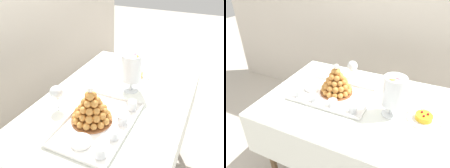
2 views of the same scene
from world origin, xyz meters
The scene contains 12 objects.
backdrop_wall centered at (0.00, 1.15, 1.25)m, with size 4.80×0.10×2.50m, color silver.
buffet_table centered at (0.00, 0.00, 0.69)m, with size 1.38×0.88×0.80m.
serving_tray centered at (-0.26, -0.01, 0.80)m, with size 0.53×0.35×0.02m.
croquembouche centered at (-0.25, 0.03, 0.89)m, with size 0.23×0.23×0.22m.
dessert_cup_left centered at (-0.45, -0.13, 0.83)m, with size 0.06×0.06×0.05m.
dessert_cup_mid_left centered at (-0.32, -0.14, 0.83)m, with size 0.05×0.05×0.05m.
dessert_cup_centre centered at (-0.19, -0.13, 0.83)m, with size 0.06×0.06×0.05m.
dessert_cup_mid_right centered at (-0.06, -0.13, 0.83)m, with size 0.05×0.05×0.06m.
creme_brulee_ramekin centered at (-0.42, -0.01, 0.82)m, with size 0.10×0.10×0.02m.
macaron_goblet centered at (0.15, -0.04, 0.96)m, with size 0.13×0.13×0.27m.
fruit_tart_plate centered at (0.34, -0.01, 0.81)m, with size 0.21×0.21×0.05m.
wine_glass centered at (-0.22, 0.27, 0.90)m, with size 0.08×0.08×0.15m.
Camera 2 is at (0.28, -1.06, 1.59)m, focal length 32.84 mm.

